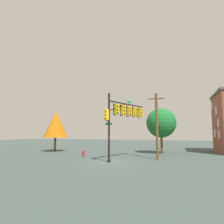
# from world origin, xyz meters

# --- Properties ---
(ground_plane) EXTENTS (120.00, 120.00, 0.00)m
(ground_plane) POSITION_xyz_m (0.00, 0.00, 0.00)
(ground_plane) COLOR #3B4946
(signal_pole_assembly) EXTENTS (6.52, 2.93, 6.78)m
(signal_pole_assembly) POSITION_xyz_m (2.12, -0.88, 4.85)
(signal_pole_assembly) COLOR black
(signal_pole_assembly) RESTS_ON ground_plane
(utility_pole) EXTENTS (0.31, 1.80, 7.15)m
(utility_pole) POSITION_xyz_m (3.37, -4.31, 3.71)
(utility_pole) COLOR brown
(utility_pole) RESTS_ON ground_plane
(fire_hydrant) EXTENTS (0.33, 0.24, 0.83)m
(fire_hydrant) POSITION_xyz_m (2.76, 4.12, 0.41)
(fire_hydrant) COLOR red
(fire_hydrant) RESTS_ON ground_plane
(tree_near) EXTENTS (3.65, 3.65, 6.18)m
(tree_near) POSITION_xyz_m (7.88, 11.55, 4.14)
(tree_near) COLOR brown
(tree_near) RESTS_ON ground_plane
(tree_mid) EXTENTS (4.08, 4.08, 6.24)m
(tree_mid) POSITION_xyz_m (9.67, -4.32, 4.19)
(tree_mid) COLOR #553E1A
(tree_mid) RESTS_ON ground_plane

